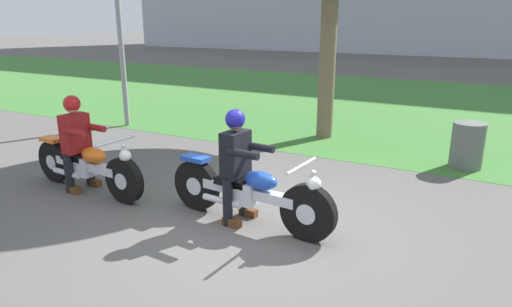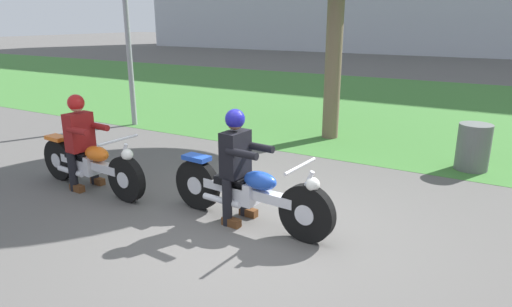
# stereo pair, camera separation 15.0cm
# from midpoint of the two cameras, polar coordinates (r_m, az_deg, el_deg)

# --- Properties ---
(ground) EXTENTS (120.00, 120.00, 0.00)m
(ground) POSITION_cam_midpoint_polar(r_m,az_deg,el_deg) (5.48, 1.10, -9.70)
(ground) COLOR #565451
(grass_verge) EXTENTS (60.00, 12.00, 0.01)m
(grass_verge) POSITION_cam_midpoint_polar(r_m,az_deg,el_deg) (13.85, 19.85, 5.61)
(grass_verge) COLOR #3D7533
(grass_verge) RESTS_ON ground
(motorcycle_lead) EXTENTS (2.31, 0.66, 0.90)m
(motorcycle_lead) POSITION_cam_midpoint_polar(r_m,az_deg,el_deg) (5.50, -0.22, -4.98)
(motorcycle_lead) COLOR black
(motorcycle_lead) RESTS_ON ground
(rider_lead) EXTENTS (0.57, 0.49, 1.42)m
(rider_lead) POSITION_cam_midpoint_polar(r_m,az_deg,el_deg) (5.45, -1.67, -0.46)
(rider_lead) COLOR black
(rider_lead) RESTS_ON ground
(motorcycle_follow) EXTENTS (2.21, 0.66, 0.88)m
(motorcycle_follow) POSITION_cam_midpoint_polar(r_m,az_deg,el_deg) (7.00, -19.62, -1.28)
(motorcycle_follow) COLOR black
(motorcycle_follow) RESTS_ON ground
(rider_follow) EXTENTS (0.57, 0.49, 1.40)m
(rider_follow) POSITION_cam_midpoint_polar(r_m,az_deg,el_deg) (7.02, -20.76, 2.27)
(rider_follow) COLOR black
(rider_follow) RESTS_ON ground
(trash_can) EXTENTS (0.53, 0.53, 0.78)m
(trash_can) POSITION_cam_midpoint_polar(r_m,az_deg,el_deg) (8.34, 26.24, 0.74)
(trash_can) COLOR #595E5B
(trash_can) RESTS_ON ground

